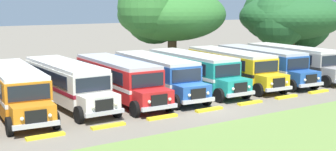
# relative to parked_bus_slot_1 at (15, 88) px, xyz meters

# --- Properties ---
(ground_plane) EXTENTS (220.00, 220.00, 0.00)m
(ground_plane) POSITION_rel_parked_bus_slot_1_xyz_m (10.44, -5.31, -1.58)
(ground_plane) COLOR slate
(foreground_grass_strip) EXTENTS (80.00, 11.08, 0.01)m
(foreground_grass_strip) POSITION_rel_parked_bus_slot_1_xyz_m (10.44, -14.24, -1.58)
(foreground_grass_strip) COLOR olive
(foreground_grass_strip) RESTS_ON ground_plane
(parked_bus_slot_1) EXTENTS (3.40, 10.95, 2.82)m
(parked_bus_slot_1) POSITION_rel_parked_bus_slot_1_xyz_m (0.00, 0.00, 0.00)
(parked_bus_slot_1) COLOR orange
(parked_bus_slot_1) RESTS_ON ground_plane
(parked_bus_slot_2) EXTENTS (2.82, 10.86, 2.82)m
(parked_bus_slot_2) POSITION_rel_parked_bus_slot_1_xyz_m (3.48, 0.47, 0.00)
(parked_bus_slot_2) COLOR silver
(parked_bus_slot_2) RESTS_ON ground_plane
(parked_bus_slot_3) EXTENTS (2.98, 10.88, 2.82)m
(parked_bus_slot_3) POSITION_rel_parked_bus_slot_1_xyz_m (7.06, -0.10, 0.00)
(parked_bus_slot_3) COLOR red
(parked_bus_slot_3) RESTS_ON ground_plane
(parked_bus_slot_4) EXTENTS (3.27, 10.93, 2.82)m
(parked_bus_slot_4) POSITION_rel_parked_bus_slot_1_xyz_m (10.29, 0.11, 0.00)
(parked_bus_slot_4) COLOR #23519E
(parked_bus_slot_4) RESTS_ON ground_plane
(parked_bus_slot_5) EXTENTS (2.94, 10.87, 2.82)m
(parked_bus_slot_5) POSITION_rel_parked_bus_slot_1_xyz_m (13.78, 0.23, 0.00)
(parked_bus_slot_5) COLOR teal
(parked_bus_slot_5) RESTS_ON ground_plane
(parked_bus_slot_6) EXTENTS (3.43, 10.95, 2.82)m
(parked_bus_slot_6) POSITION_rel_parked_bus_slot_1_xyz_m (17.64, 0.11, 0.00)
(parked_bus_slot_6) COLOR yellow
(parked_bus_slot_6) RESTS_ON ground_plane
(parked_bus_slot_7) EXTENTS (3.36, 10.94, 2.82)m
(parked_bus_slot_7) POSITION_rel_parked_bus_slot_1_xyz_m (20.90, -0.06, 0.00)
(parked_bus_slot_7) COLOR #23519E
(parked_bus_slot_7) RESTS_ON ground_plane
(parked_bus_slot_8) EXTENTS (3.14, 10.90, 2.82)m
(parked_bus_slot_8) POSITION_rel_parked_bus_slot_1_xyz_m (24.60, -0.22, 0.00)
(parked_bus_slot_8) COLOR #9E9993
(parked_bus_slot_8) RESTS_ON ground_plane
(curb_wheelstop_1) EXTENTS (2.00, 0.36, 0.15)m
(curb_wheelstop_1) POSITION_rel_parked_bus_slot_1_xyz_m (-0.12, -6.08, -1.51)
(curb_wheelstop_1) COLOR yellow
(curb_wheelstop_1) RESTS_ON ground_plane
(curb_wheelstop_2) EXTENTS (2.00, 0.36, 0.15)m
(curb_wheelstop_2) POSITION_rel_parked_bus_slot_1_xyz_m (3.40, -6.08, -1.51)
(curb_wheelstop_2) COLOR yellow
(curb_wheelstop_2) RESTS_ON ground_plane
(curb_wheelstop_3) EXTENTS (2.00, 0.36, 0.15)m
(curb_wheelstop_3) POSITION_rel_parked_bus_slot_1_xyz_m (6.92, -6.08, -1.51)
(curb_wheelstop_3) COLOR yellow
(curb_wheelstop_3) RESTS_ON ground_plane
(curb_wheelstop_4) EXTENTS (2.00, 0.36, 0.15)m
(curb_wheelstop_4) POSITION_rel_parked_bus_slot_1_xyz_m (10.44, -6.08, -1.51)
(curb_wheelstop_4) COLOR yellow
(curb_wheelstop_4) RESTS_ON ground_plane
(curb_wheelstop_5) EXTENTS (2.00, 0.36, 0.15)m
(curb_wheelstop_5) POSITION_rel_parked_bus_slot_1_xyz_m (13.96, -6.08, -1.51)
(curb_wheelstop_5) COLOR yellow
(curb_wheelstop_5) RESTS_ON ground_plane
(curb_wheelstop_6) EXTENTS (2.00, 0.36, 0.15)m
(curb_wheelstop_6) POSITION_rel_parked_bus_slot_1_xyz_m (17.48, -6.08, -1.51)
(curb_wheelstop_6) COLOR yellow
(curb_wheelstop_6) RESTS_ON ground_plane
(curb_wheelstop_7) EXTENTS (2.00, 0.36, 0.15)m
(curb_wheelstop_7) POSITION_rel_parked_bus_slot_1_xyz_m (21.00, -6.08, -1.51)
(curb_wheelstop_7) COLOR yellow
(curb_wheelstop_7) RESTS_ON ground_plane
(broad_shade_tree) EXTENTS (12.22, 12.06, 9.04)m
(broad_shade_tree) POSITION_rel_parked_bus_slot_1_xyz_m (18.68, 11.51, 4.14)
(broad_shade_tree) COLOR brown
(broad_shade_tree) RESTS_ON ground_plane
(secondary_tree) EXTENTS (12.88, 12.23, 8.54)m
(secondary_tree) POSITION_rel_parked_bus_slot_1_xyz_m (32.78, 7.79, 3.50)
(secondary_tree) COLOR brown
(secondary_tree) RESTS_ON ground_plane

